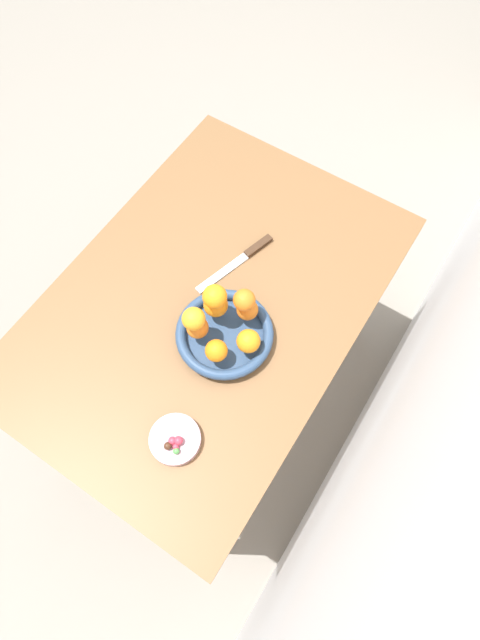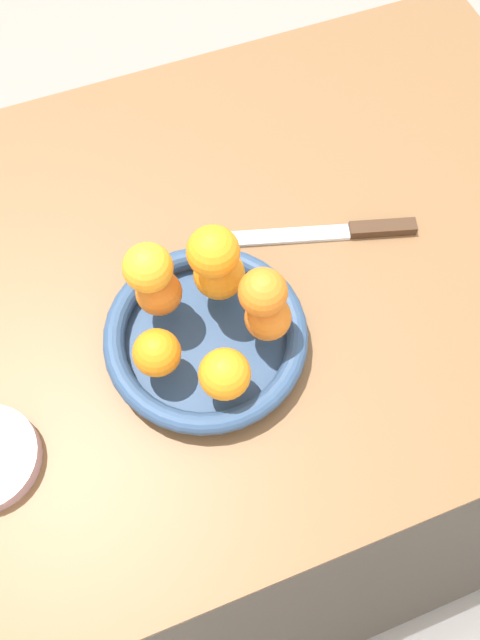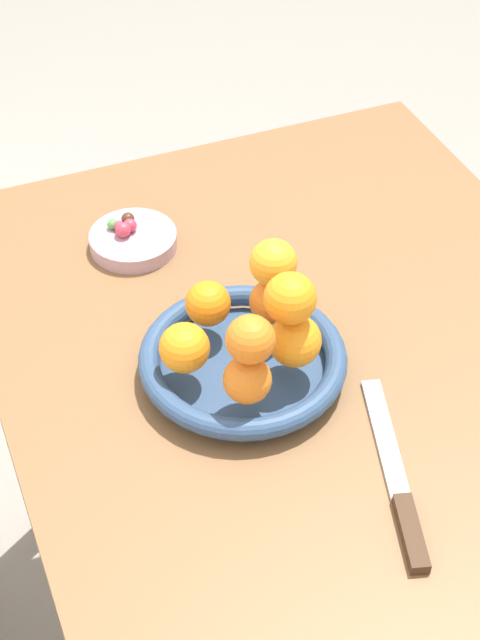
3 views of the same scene
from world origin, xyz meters
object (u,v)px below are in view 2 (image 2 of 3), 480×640
Objects in this scene: orange_5 at (213,252)px; orange_3 at (266,318)px; orange_4 at (219,274)px; orange_7 at (263,292)px; fruit_bowl at (206,337)px; knife at (337,232)px; orange_0 at (159,293)px; orange_1 at (157,353)px; orange_6 at (148,268)px; dining_table at (233,295)px; orange_2 at (225,374)px.

orange_3 is at bearing 119.54° from orange_5.
orange_7 is at bearing 112.43° from orange_4.
fruit_bowl is 0.97× the size of knife.
orange_1 is (0.03, 0.07, 0.00)m from orange_0.
orange_6 is (0.00, -0.00, 0.06)m from orange_0.
knife is (-0.15, -0.11, -0.06)m from orange_3.
knife reaches higher than dining_table.
orange_4 is (0.03, 0.05, 0.16)m from dining_table.
orange_0 is 0.92× the size of orange_5.
orange_5 is 0.07m from orange_7.
orange_3 is 0.08m from orange_4.
orange_2 reaches higher than dining_table.
orange_1 is at bearing -39.81° from orange_2.
orange_5 reaches higher than orange_7.
dining_table is 4.46× the size of fruit_bowl.
fruit_bowl is 0.12m from orange_7.
orange_2 is 0.13m from orange_4.
dining_table is at bearing -91.04° from orange_3.
fruit_bowl is 0.08m from orange_0.
orange_7 reaches higher than orange_1.
orange_3 is (-0.07, 0.02, 0.05)m from fruit_bowl.
orange_5 is 0.23m from knife.
dining_table is 0.24m from orange_7.
orange_3 is at bearing 122.44° from orange_7.
orange_3 is 0.05m from orange_7.
orange_5 reaches higher than knife.
orange_4 is 0.24× the size of knife.
orange_2 reaches higher than orange_1.
orange_6 is at bearing -71.81° from orange_2.
orange_1 is at bearing 21.33° from knife.
orange_7 is (-0.06, -0.05, 0.05)m from orange_2.
orange_5 is at bearing -60.46° from orange_3.
orange_3 is 0.15m from orange_6.
knife is at bearing -171.60° from orange_0.
knife is at bearing -143.21° from orange_3.
orange_0 and orange_3 have the same top height.
orange_7 is at bearing 87.08° from dining_table.
knife is at bearing -172.29° from orange_6.
orange_4 is at bearing -67.57° from orange_7.
orange_6 is at bearing -35.38° from orange_3.
orange_5 is at bearing 171.19° from orange_6.
knife is at bearing -167.20° from orange_4.
fruit_bowl is at bearing -18.70° from orange_3.
orange_6 reaches higher than orange_2.
knife is (-0.19, -0.05, -0.13)m from orange_5.
fruit_bowl is at bearing 54.32° from dining_table.
orange_0 is at bearing -109.30° from orange_1.
fruit_bowl is 4.49× the size of orange_0.
orange_6 reaches higher than orange_4.
orange_5 is at bearing -60.74° from orange_7.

